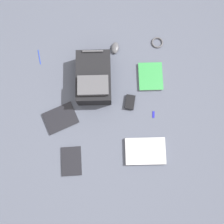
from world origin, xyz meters
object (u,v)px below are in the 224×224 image
computer_mouse (115,48)px  pen_black (39,57)px  usb_stick (154,114)px  power_brick (130,102)px  laptop (145,151)px  book_comic (72,161)px  backpack (94,79)px  book_manual (150,77)px  cable_coil (157,43)px  book_red (61,119)px

computer_mouse → pen_black: 0.69m
usb_stick → power_brick: bearing=144.0°
laptop → book_comic: laptop is taller
book_comic → computer_mouse: size_ratio=2.25×
computer_mouse → pen_black: computer_mouse is taller
book_comic → pen_black: size_ratio=1.74×
backpack → pen_black: backpack is taller
computer_mouse → book_comic: bearing=-103.4°
backpack → book_comic: backpack is taller
backpack → book_manual: (0.49, -0.03, -0.08)m
laptop → cable_coil: bearing=73.8°
backpack → pen_black: 0.56m
book_manual → computer_mouse: computer_mouse is taller
laptop → book_red: size_ratio=1.15×
book_red → pen_black: size_ratio=2.20×
cable_coil → book_comic: bearing=-133.7°
book_manual → usb_stick: bearing=-95.4°
book_manual → book_red: (-0.82, -0.26, -0.00)m
computer_mouse → power_brick: (0.05, -0.51, -0.00)m
computer_mouse → usb_stick: computer_mouse is taller
backpack → book_manual: bearing=-3.0°
pen_black → usb_stick: same height
cable_coil → backpack: bearing=-155.2°
cable_coil → usb_stick: bearing=-103.1°
laptop → cable_coil: size_ratio=3.37×
book_comic → book_red: bearing=97.8°
book_red → book_comic: 0.37m
book_red → usb_stick: 0.80m
backpack → usb_stick: (0.46, -0.36, -0.09)m
computer_mouse → pen_black: size_ratio=0.77×
laptop → book_red: 0.77m
power_brick → pen_black: bearing=144.4°
backpack → usb_stick: bearing=-38.2°
computer_mouse → cable_coil: (0.39, 0.00, -0.01)m
laptop → computer_mouse: bearing=96.9°
book_manual → book_red: bearing=-162.6°
cable_coil → usb_stick: (-0.15, -0.65, -0.00)m
backpack → usb_stick: 0.59m
book_comic → cable_coil: cable_coil is taller
book_manual → computer_mouse: 0.41m
pen_black → book_red: bearing=-77.1°
backpack → book_red: bearing=-139.2°
backpack → laptop: bearing=-62.8°
pen_black → cable_coil: bearing=-1.0°
laptop → book_manual: (0.16, 0.63, -0.00)m
book_comic → pen_black: bearing=100.9°
book_manual → usb_stick: size_ratio=4.80×
book_red → book_manual: bearing=17.4°
pen_black → usb_stick: (0.93, -0.67, 0.00)m
book_comic → backpack: bearing=66.8°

